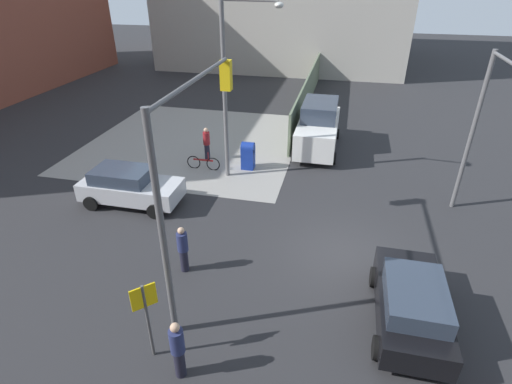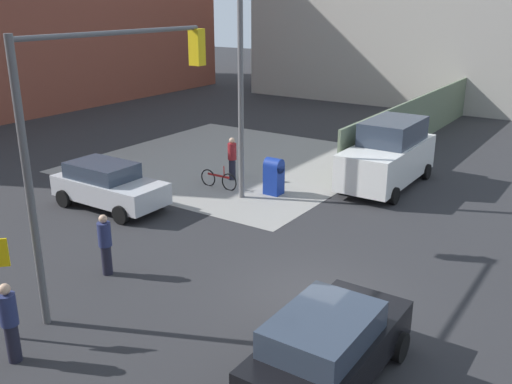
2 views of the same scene
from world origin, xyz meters
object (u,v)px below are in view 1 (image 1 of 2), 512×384
at_px(bicycle_leaning_on_fence, 203,163).
at_px(traffic_signal_nw_corner, 193,146).
at_px(van_white_delivery, 318,127).
at_px(street_lamp_corner, 232,81).
at_px(pedestrian_walking_north, 183,249).
at_px(traffic_signal_se_corner, 498,119).
at_px(mailbox_blue, 248,155).
at_px(pedestrian_crossing, 178,349).
at_px(hatchback_silver, 129,186).
at_px(sedan_black, 411,303).
at_px(pedestrian_waiting, 207,143).

bearing_deg(bicycle_leaning_on_fence, traffic_signal_nw_corner, -160.78).
height_order(traffic_signal_nw_corner, van_white_delivery, traffic_signal_nw_corner).
relative_size(street_lamp_corner, pedestrian_walking_north, 4.62).
distance_m(traffic_signal_se_corner, mailbox_blue, 10.96).
distance_m(street_lamp_corner, pedestrian_crossing, 11.72).
distance_m(pedestrian_walking_north, bicycle_leaning_on_fence, 7.88).
distance_m(traffic_signal_se_corner, street_lamp_corner, 10.32).
bearing_deg(mailbox_blue, traffic_signal_nw_corner, -176.57).
bearing_deg(hatchback_silver, van_white_delivery, -42.72).
bearing_deg(traffic_signal_nw_corner, hatchback_silver, 50.57).
bearing_deg(street_lamp_corner, pedestrian_walking_north, -178.15).
bearing_deg(street_lamp_corner, traffic_signal_se_corner, -105.85).
distance_m(street_lamp_corner, van_white_delivery, 6.69).
distance_m(traffic_signal_nw_corner, van_white_delivery, 12.54).
height_order(street_lamp_corner, sedan_black, street_lamp_corner).
distance_m(pedestrian_crossing, pedestrian_waiting, 13.10).
xyz_separation_m(sedan_black, pedestrian_waiting, (9.63, 9.32, 0.09)).
bearing_deg(pedestrian_waiting, street_lamp_corner, 157.08).
bearing_deg(bicycle_leaning_on_fence, mailbox_blue, -74.72).
xyz_separation_m(sedan_black, van_white_delivery, (12.46, 3.72, 0.44)).
bearing_deg(hatchback_silver, pedestrian_crossing, -144.48).
bearing_deg(traffic_signal_se_corner, street_lamp_corner, 74.15).
xyz_separation_m(traffic_signal_se_corner, mailbox_blue, (3.84, 9.50, -3.88)).
relative_size(traffic_signal_nw_corner, pedestrian_walking_north, 3.76).
bearing_deg(pedestrian_walking_north, sedan_black, -178.01).
distance_m(van_white_delivery, pedestrian_crossing, 15.56).
relative_size(mailbox_blue, van_white_delivery, 0.26).
distance_m(traffic_signal_nw_corner, pedestrian_crossing, 5.28).
height_order(street_lamp_corner, pedestrian_crossing, street_lamp_corner).
bearing_deg(mailbox_blue, bicycle_leaning_on_fence, 105.28).
distance_m(mailbox_blue, pedestrian_crossing, 12.06).
relative_size(street_lamp_corner, bicycle_leaning_on_fence, 4.57).
distance_m(mailbox_blue, pedestrian_waiting, 2.48).
xyz_separation_m(mailbox_blue, hatchback_silver, (-4.52, 4.14, 0.08)).
bearing_deg(van_white_delivery, bicycle_leaning_on_fence, 126.75).
xyz_separation_m(mailbox_blue, van_white_delivery, (3.43, -3.20, 0.52)).
height_order(pedestrian_crossing, bicycle_leaning_on_fence, pedestrian_crossing).
bearing_deg(pedestrian_walking_north, traffic_signal_nw_corner, 177.82).
bearing_deg(mailbox_blue, van_white_delivery, -43.01).
height_order(traffic_signal_se_corner, bicycle_leaning_on_fence, traffic_signal_se_corner).
distance_m(traffic_signal_se_corner, pedestrian_waiting, 13.23).
height_order(mailbox_blue, van_white_delivery, van_white_delivery).
distance_m(sedan_black, pedestrian_walking_north, 7.17).
xyz_separation_m(traffic_signal_nw_corner, hatchback_silver, (3.82, 4.64, -3.83)).
bearing_deg(sedan_black, hatchback_silver, 67.79).
relative_size(traffic_signal_nw_corner, van_white_delivery, 1.20).
bearing_deg(traffic_signal_nw_corner, bicycle_leaning_on_fence, 19.22).
bearing_deg(street_lamp_corner, hatchback_silver, 133.30).
height_order(mailbox_blue, pedestrian_crossing, pedestrian_crossing).
relative_size(mailbox_blue, sedan_black, 0.34).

